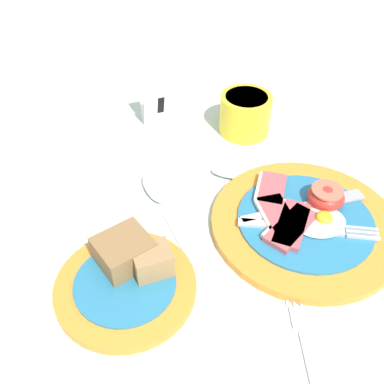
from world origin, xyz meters
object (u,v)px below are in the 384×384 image
(breakfast_plate, at_px, (305,220))
(bread_plate, at_px, (128,276))
(number_card, at_px, (158,103))
(teaspoon_by_saucer, at_px, (216,171))
(sugar_cup, at_px, (245,113))
(teaspoon_near_cup, at_px, (160,199))
(fork_on_cloth, at_px, (305,347))

(breakfast_plate, relative_size, bread_plate, 1.51)
(number_card, bearing_deg, breakfast_plate, -72.71)
(bread_plate, xyz_separation_m, teaspoon_by_saucer, (0.18, 0.16, -0.01))
(breakfast_plate, relative_size, sugar_cup, 2.94)
(teaspoon_near_cup, bearing_deg, breakfast_plate, -126.93)
(bread_plate, xyz_separation_m, fork_on_cloth, (0.16, -0.15, -0.01))
(bread_plate, relative_size, teaspoon_near_cup, 0.89)
(teaspoon_near_cup, xyz_separation_m, fork_on_cloth, (0.08, -0.28, -0.00))
(sugar_cup, height_order, fork_on_cloth, sugar_cup)
(sugar_cup, height_order, number_card, number_card)
(breakfast_plate, relative_size, number_card, 3.52)
(sugar_cup, distance_m, number_card, 0.15)
(fork_on_cloth, bearing_deg, teaspoon_near_cup, 34.78)
(teaspoon_near_cup, bearing_deg, sugar_cup, -60.66)
(bread_plate, height_order, teaspoon_by_saucer, bread_plate)
(bread_plate, distance_m, sugar_cup, 0.37)
(breakfast_plate, bearing_deg, fork_on_cloth, -120.35)
(bread_plate, distance_m, teaspoon_near_cup, 0.15)
(breakfast_plate, height_order, teaspoon_by_saucer, breakfast_plate)
(bread_plate, xyz_separation_m, sugar_cup, (0.27, 0.25, 0.02))
(teaspoon_by_saucer, bearing_deg, teaspoon_near_cup, -131.02)
(fork_on_cloth, bearing_deg, breakfast_plate, -11.62)
(fork_on_cloth, bearing_deg, sugar_cup, 2.76)
(breakfast_plate, xyz_separation_m, sugar_cup, (0.02, 0.24, 0.03))
(breakfast_plate, distance_m, teaspoon_by_saucer, 0.16)
(sugar_cup, bearing_deg, teaspoon_near_cup, -147.22)
(breakfast_plate, bearing_deg, number_card, 109.06)
(number_card, height_order, fork_on_cloth, number_card)
(teaspoon_by_saucer, xyz_separation_m, teaspoon_near_cup, (-0.10, -0.03, 0.00))
(bread_plate, distance_m, teaspoon_by_saucer, 0.24)
(number_card, xyz_separation_m, teaspoon_by_saucer, (0.04, -0.18, -0.03))
(bread_plate, distance_m, number_card, 0.36)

